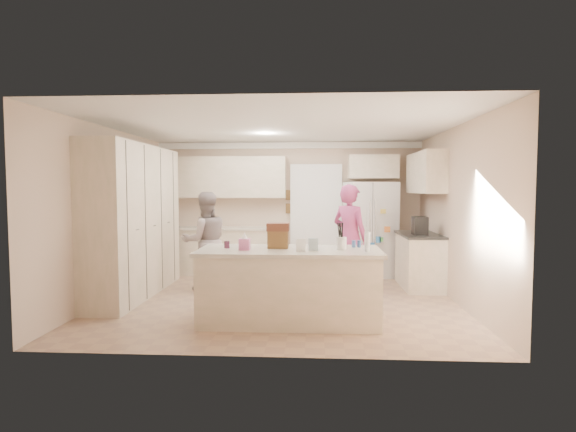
# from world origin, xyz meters

# --- Properties ---
(floor) EXTENTS (5.20, 4.60, 0.02)m
(floor) POSITION_xyz_m (0.00, 0.00, -0.01)
(floor) COLOR #A27F60
(floor) RESTS_ON ground
(ceiling) EXTENTS (5.20, 4.60, 0.02)m
(ceiling) POSITION_xyz_m (0.00, 0.00, 2.61)
(ceiling) COLOR white
(ceiling) RESTS_ON wall_back
(wall_back) EXTENTS (5.20, 0.02, 2.60)m
(wall_back) POSITION_xyz_m (0.00, 2.31, 1.30)
(wall_back) COLOR beige
(wall_back) RESTS_ON ground
(wall_front) EXTENTS (5.20, 0.02, 2.60)m
(wall_front) POSITION_xyz_m (0.00, -2.31, 1.30)
(wall_front) COLOR beige
(wall_front) RESTS_ON ground
(wall_left) EXTENTS (0.02, 4.60, 2.60)m
(wall_left) POSITION_xyz_m (-2.61, 0.00, 1.30)
(wall_left) COLOR beige
(wall_left) RESTS_ON ground
(wall_right) EXTENTS (0.02, 4.60, 2.60)m
(wall_right) POSITION_xyz_m (2.61, 0.00, 1.30)
(wall_right) COLOR beige
(wall_right) RESTS_ON ground
(crown_back) EXTENTS (5.20, 0.08, 0.12)m
(crown_back) POSITION_xyz_m (0.00, 2.26, 2.53)
(crown_back) COLOR white
(crown_back) RESTS_ON wall_back
(pantry_bank) EXTENTS (0.60, 2.60, 2.35)m
(pantry_bank) POSITION_xyz_m (-2.30, 0.20, 1.18)
(pantry_bank) COLOR beige
(pantry_bank) RESTS_ON floor
(back_base_cab) EXTENTS (2.20, 0.60, 0.88)m
(back_base_cab) POSITION_xyz_m (-1.15, 2.00, 0.44)
(back_base_cab) COLOR beige
(back_base_cab) RESTS_ON floor
(back_countertop) EXTENTS (2.24, 0.63, 0.04)m
(back_countertop) POSITION_xyz_m (-1.15, 1.99, 0.90)
(back_countertop) COLOR beige
(back_countertop) RESTS_ON back_base_cab
(back_upper_cab) EXTENTS (2.20, 0.35, 0.80)m
(back_upper_cab) POSITION_xyz_m (-1.15, 2.12, 1.90)
(back_upper_cab) COLOR beige
(back_upper_cab) RESTS_ON wall_back
(doorway_opening) EXTENTS (0.90, 0.06, 2.10)m
(doorway_opening) POSITION_xyz_m (0.55, 2.28, 1.05)
(doorway_opening) COLOR black
(doorway_opening) RESTS_ON floor
(doorway_casing) EXTENTS (1.02, 0.03, 2.22)m
(doorway_casing) POSITION_xyz_m (0.55, 2.24, 1.05)
(doorway_casing) COLOR white
(doorway_casing) RESTS_ON floor
(wall_frame_upper) EXTENTS (0.15, 0.02, 0.20)m
(wall_frame_upper) POSITION_xyz_m (0.02, 2.27, 1.55)
(wall_frame_upper) COLOR brown
(wall_frame_upper) RESTS_ON wall_back
(wall_frame_lower) EXTENTS (0.15, 0.02, 0.20)m
(wall_frame_lower) POSITION_xyz_m (0.02, 2.27, 1.28)
(wall_frame_lower) COLOR brown
(wall_frame_lower) RESTS_ON wall_back
(refrigerator) EXTENTS (1.02, 0.87, 1.80)m
(refrigerator) POSITION_xyz_m (1.58, 1.95, 0.90)
(refrigerator) COLOR white
(refrigerator) RESTS_ON floor
(fridge_seam) EXTENTS (0.02, 0.02, 1.78)m
(fridge_seam) POSITION_xyz_m (1.58, 1.59, 0.90)
(fridge_seam) COLOR gray
(fridge_seam) RESTS_ON refrigerator
(fridge_dispenser) EXTENTS (0.22, 0.03, 0.35)m
(fridge_dispenser) POSITION_xyz_m (1.36, 1.58, 1.15)
(fridge_dispenser) COLOR black
(fridge_dispenser) RESTS_ON refrigerator
(fridge_handle_l) EXTENTS (0.02, 0.02, 0.85)m
(fridge_handle_l) POSITION_xyz_m (1.53, 1.58, 1.05)
(fridge_handle_l) COLOR silver
(fridge_handle_l) RESTS_ON refrigerator
(fridge_handle_r) EXTENTS (0.02, 0.02, 0.85)m
(fridge_handle_r) POSITION_xyz_m (1.63, 1.58, 1.05)
(fridge_handle_r) COLOR silver
(fridge_handle_r) RESTS_ON refrigerator
(over_fridge_cab) EXTENTS (0.95, 0.35, 0.45)m
(over_fridge_cab) POSITION_xyz_m (1.65, 2.12, 2.10)
(over_fridge_cab) COLOR beige
(over_fridge_cab) RESTS_ON wall_back
(right_base_cab) EXTENTS (0.60, 1.20, 0.88)m
(right_base_cab) POSITION_xyz_m (2.30, 1.00, 0.44)
(right_base_cab) COLOR beige
(right_base_cab) RESTS_ON floor
(right_countertop) EXTENTS (0.63, 1.24, 0.04)m
(right_countertop) POSITION_xyz_m (2.29, 1.00, 0.90)
(right_countertop) COLOR #2D2B28
(right_countertop) RESTS_ON right_base_cab
(right_upper_cab) EXTENTS (0.35, 1.50, 0.70)m
(right_upper_cab) POSITION_xyz_m (2.43, 1.20, 1.95)
(right_upper_cab) COLOR beige
(right_upper_cab) RESTS_ON wall_right
(coffee_maker) EXTENTS (0.22, 0.28, 0.30)m
(coffee_maker) POSITION_xyz_m (2.25, 0.80, 1.07)
(coffee_maker) COLOR black
(coffee_maker) RESTS_ON right_countertop
(island_base) EXTENTS (2.20, 0.90, 0.88)m
(island_base) POSITION_xyz_m (0.20, -1.10, 0.44)
(island_base) COLOR beige
(island_base) RESTS_ON floor
(island_top) EXTENTS (2.28, 0.96, 0.05)m
(island_top) POSITION_xyz_m (0.20, -1.10, 0.90)
(island_top) COLOR beige
(island_top) RESTS_ON island_base
(utensil_crock) EXTENTS (0.13, 0.13, 0.15)m
(utensil_crock) POSITION_xyz_m (0.85, -1.05, 1.00)
(utensil_crock) COLOR white
(utensil_crock) RESTS_ON island_top
(tissue_box) EXTENTS (0.13, 0.13, 0.14)m
(tissue_box) POSITION_xyz_m (-0.35, -1.20, 1.00)
(tissue_box) COLOR pink
(tissue_box) RESTS_ON island_top
(tissue_plume) EXTENTS (0.08, 0.08, 0.08)m
(tissue_plume) POSITION_xyz_m (-0.35, -1.20, 1.10)
(tissue_plume) COLOR white
(tissue_plume) RESTS_ON tissue_box
(dollhouse_body) EXTENTS (0.26, 0.18, 0.22)m
(dollhouse_body) POSITION_xyz_m (0.05, -1.00, 1.04)
(dollhouse_body) COLOR brown
(dollhouse_body) RESTS_ON island_top
(dollhouse_roof) EXTENTS (0.28, 0.20, 0.10)m
(dollhouse_roof) POSITION_xyz_m (0.05, -1.00, 1.20)
(dollhouse_roof) COLOR #592D1E
(dollhouse_roof) RESTS_ON dollhouse_body
(jam_jar) EXTENTS (0.07, 0.07, 0.09)m
(jam_jar) POSITION_xyz_m (-0.60, -1.05, 0.97)
(jam_jar) COLOR #59263F
(jam_jar) RESTS_ON island_top
(greeting_card_a) EXTENTS (0.12, 0.06, 0.16)m
(greeting_card_a) POSITION_xyz_m (0.35, -1.30, 1.01)
(greeting_card_a) COLOR white
(greeting_card_a) RESTS_ON island_top
(greeting_card_b) EXTENTS (0.12, 0.05, 0.16)m
(greeting_card_b) POSITION_xyz_m (0.50, -1.25, 1.01)
(greeting_card_b) COLOR silver
(greeting_card_b) RESTS_ON island_top
(water_bottle) EXTENTS (0.07, 0.07, 0.24)m
(water_bottle) POSITION_xyz_m (1.15, -1.25, 1.04)
(water_bottle) COLOR silver
(water_bottle) RESTS_ON island_top
(shaker_salt) EXTENTS (0.05, 0.05, 0.09)m
(shaker_salt) POSITION_xyz_m (1.02, -0.88, 0.97)
(shaker_salt) COLOR #355993
(shaker_salt) RESTS_ON island_top
(shaker_pepper) EXTENTS (0.05, 0.05, 0.09)m
(shaker_pepper) POSITION_xyz_m (1.09, -0.88, 0.97)
(shaker_pepper) COLOR #355993
(shaker_pepper) RESTS_ON island_top
(teen_boy) EXTENTS (0.98, 0.90, 1.62)m
(teen_boy) POSITION_xyz_m (-1.29, 0.63, 0.81)
(teen_boy) COLOR gray
(teen_boy) RESTS_ON floor
(teen_girl) EXTENTS (0.76, 0.73, 1.75)m
(teen_girl) POSITION_xyz_m (1.09, 0.66, 0.88)
(teen_girl) COLOR #A3314D
(teen_girl) RESTS_ON floor
(fridge_magnets) EXTENTS (0.76, 0.02, 1.44)m
(fridge_magnets) POSITION_xyz_m (1.58, 1.58, 0.90)
(fridge_magnets) COLOR tan
(fridge_magnets) RESTS_ON refrigerator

